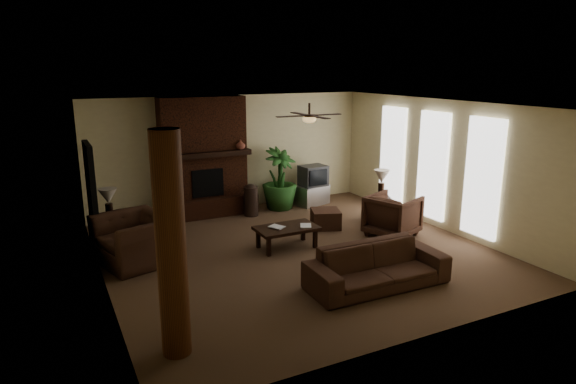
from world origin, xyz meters
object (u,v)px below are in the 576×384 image
armchair_left (135,232)px  sofa (378,260)px  ottoman (326,219)px  floor_plant (280,192)px  armchair_right (393,213)px  tv_stand (312,195)px  side_table_left (112,235)px  lamp_left (108,199)px  floor_vase (251,198)px  coffee_table (287,230)px  lamp_right (382,179)px  side_table_right (379,209)px  log_column (171,247)px

armchair_left → sofa: bearing=33.3°
ottoman → floor_plant: size_ratio=0.39×
armchair_right → tv_stand: (-0.31, 2.90, -0.23)m
side_table_left → lamp_left: size_ratio=0.85×
floor_vase → coffee_table: bearing=-95.3°
lamp_right → sofa: bearing=-127.6°
floor_plant → lamp_left: lamp_left is taller
tv_stand → armchair_left: bearing=-174.0°
armchair_right → lamp_left: lamp_left is taller
sofa → floor_vase: size_ratio=3.01×
armchair_right → coffee_table: bearing=60.2°
ottoman → side_table_left: (-4.41, 0.73, 0.08)m
armchair_left → tv_stand: size_ratio=1.56×
floor_plant → side_table_right: size_ratio=2.78×
log_column → side_table_left: log_column is taller
armchair_left → floor_plant: 4.36m
sofa → armchair_right: bearing=47.7°
lamp_right → side_table_left: bearing=171.4°
armchair_left → side_table_left: armchair_left is taller
tv_stand → side_table_left: side_table_left is taller
tv_stand → floor_plant: floor_plant is taller
ottoman → side_table_right: 1.36m
sofa → coffee_table: (-0.53, 2.23, -0.08)m
armchair_right → lamp_right: size_ratio=1.49×
lamp_left → armchair_right: bearing=-19.2°
ottoman → lamp_right: lamp_right is taller
lamp_right → armchair_right: bearing=-112.6°
floor_plant → armchair_right: bearing=-67.1°
side_table_right → ottoman: bearing=174.0°
ottoman → side_table_left: side_table_left is taller
coffee_table → log_column: bearing=-136.8°
floor_plant → side_table_left: (-4.15, -1.09, -0.15)m
floor_plant → lamp_right: lamp_right is taller
armchair_right → ottoman: size_ratio=1.61×
armchair_left → side_table_right: armchair_left is taller
ottoman → floor_vase: size_ratio=0.78×
sofa → side_table_left: bearing=135.2°
floor_vase → lamp_left: size_ratio=1.18×
log_column → floor_vase: bearing=58.5°
armchair_right → log_column: bearing=92.9°
floor_plant → armchair_left: bearing=-152.5°
coffee_table → floor_plant: (1.08, 2.57, 0.06)m
side_table_right → lamp_right: bearing=-7.1°
side_table_left → ottoman: bearing=-9.4°
lamp_left → side_table_right: (5.75, -0.92, -0.73)m
log_column → ottoman: bearing=39.4°
floor_plant → lamp_right: 2.61m
floor_plant → log_column: bearing=-126.9°
floor_plant → lamp_right: bearing=-50.3°
armchair_left → lamp_left: size_ratio=2.04×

